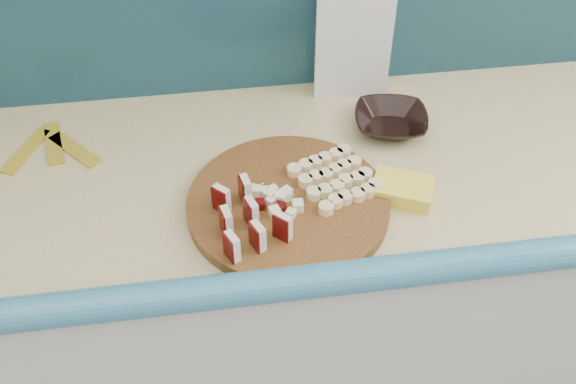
{
  "coord_description": "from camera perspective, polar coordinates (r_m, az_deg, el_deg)",
  "views": [
    {
      "loc": [
        0.09,
        0.54,
        1.76
      ],
      "look_at": [
        0.21,
        1.37,
        0.95
      ],
      "focal_mm": 40.0,
      "sensor_mm": 36.0,
      "label": 1
    }
  ],
  "objects": [
    {
      "name": "flour_bag",
      "position": [
        1.45,
        5.75,
        14.05
      ],
      "size": [
        0.18,
        0.14,
        0.28
      ],
      "primitive_type": "cube",
      "rotation": [
        0.0,
        0.0,
        -0.16
      ],
      "color": "silver",
      "rests_on": "kitchen_counter"
    },
    {
      "name": "brown_bowl",
      "position": [
        1.38,
        9.1,
        6.2
      ],
      "size": [
        0.18,
        0.18,
        0.04
      ],
      "primitive_type": "imported",
      "rotation": [
        0.0,
        0.0,
        -0.19
      ],
      "color": "black",
      "rests_on": "kitchen_counter"
    },
    {
      "name": "cutting_board",
      "position": [
        1.19,
        0.0,
        -1.1
      ],
      "size": [
        0.48,
        0.48,
        0.02
      ],
      "primitive_type": "cylinder",
      "rotation": [
        0.0,
        0.0,
        0.36
      ],
      "color": "#45290E",
      "rests_on": "kitchen_counter"
    },
    {
      "name": "kitchen_counter",
      "position": [
        1.62,
        -4.54,
        -10.07
      ],
      "size": [
        2.2,
        0.63,
        0.91
      ],
      "color": "silver",
      "rests_on": "ground"
    },
    {
      "name": "apple_chunks",
      "position": [
        1.17,
        -1.04,
        -0.75
      ],
      "size": [
        0.06,
        0.06,
        0.02
      ],
      "color": "#FBF3C8",
      "rests_on": "cutting_board"
    },
    {
      "name": "banana_slices",
      "position": [
        1.22,
        4.27,
        1.24
      ],
      "size": [
        0.17,
        0.17,
        0.02
      ],
      "color": "beige",
      "rests_on": "cutting_board"
    },
    {
      "name": "apple_wedges",
      "position": [
        1.12,
        -3.86,
        -2.35
      ],
      "size": [
        0.13,
        0.17,
        0.05
      ],
      "color": "beige",
      "rests_on": "cutting_board"
    },
    {
      "name": "banana_peel",
      "position": [
        1.41,
        -20.29,
        3.7
      ],
      "size": [
        0.2,
        0.16,
        0.01
      ],
      "rotation": [
        0.0,
        0.0,
        0.03
      ],
      "color": "gold",
      "rests_on": "kitchen_counter"
    },
    {
      "name": "sponge",
      "position": [
        1.23,
        10.13,
        0.22
      ],
      "size": [
        0.13,
        0.12,
        0.03
      ],
      "primitive_type": "cube",
      "rotation": [
        0.0,
        0.0,
        -0.44
      ],
      "color": "yellow",
      "rests_on": "kitchen_counter"
    }
  ]
}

